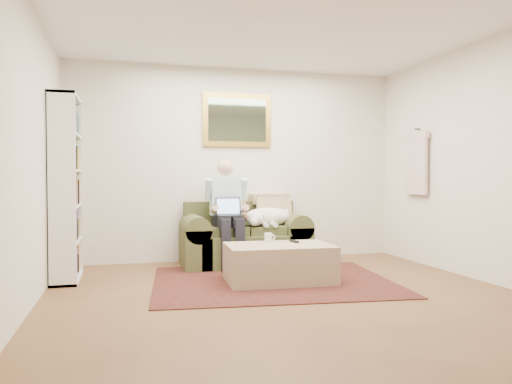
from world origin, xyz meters
name	(u,v)px	position (x,y,z in m)	size (l,w,h in m)	color
room_shell	(286,158)	(0.00, 0.35, 1.30)	(4.51, 5.00, 2.61)	brown
rug	(273,281)	(0.05, 0.95, 0.01)	(2.51, 2.01, 0.01)	black
sofa	(244,243)	(0.00, 2.06, 0.28)	(1.60, 0.81, 0.96)	#545B30
seated_man	(228,213)	(-0.24, 1.91, 0.67)	(0.53, 0.75, 1.35)	#8CC8D8
laptop	(229,211)	(-0.24, 1.85, 0.71)	(0.31, 0.25, 0.23)	black
sleeping_dog	(267,217)	(0.29, 1.98, 0.61)	(0.66, 0.41, 0.25)	white
ottoman	(279,263)	(0.11, 0.90, 0.20)	(1.11, 0.71, 0.40)	tan
coffee_mug	(268,238)	(0.05, 1.12, 0.45)	(0.08, 0.08, 0.10)	white
tv_remote	(294,241)	(0.33, 1.04, 0.41)	(0.05, 0.15, 0.02)	black
bookshelf	(66,188)	(-2.10, 1.60, 1.00)	(0.28, 0.80, 2.00)	white
wall_mirror	(237,120)	(0.00, 2.47, 1.90)	(0.94, 0.04, 0.72)	gold
hanging_shirt	(416,160)	(2.19, 1.60, 1.35)	(0.06, 0.52, 0.90)	beige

